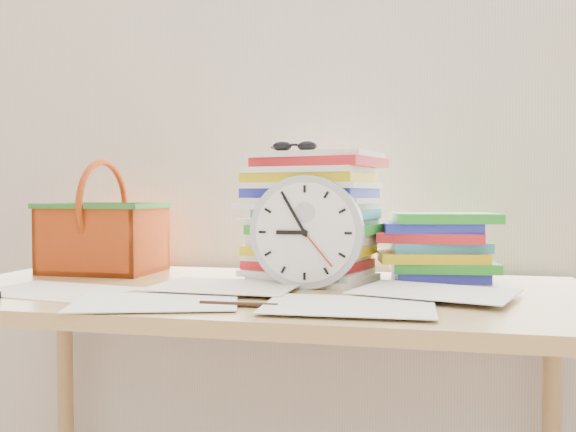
% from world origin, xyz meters
% --- Properties ---
extents(curtain, '(2.40, 0.01, 2.50)m').
position_xyz_m(curtain, '(0.00, 1.98, 1.30)').
color(curtain, silver).
rests_on(curtain, room_shell).
extents(desk, '(1.40, 0.70, 0.75)m').
position_xyz_m(desk, '(0.00, 1.60, 0.68)').
color(desk, tan).
rests_on(desk, ground).
extents(paper_stack, '(0.36, 0.32, 0.30)m').
position_xyz_m(paper_stack, '(0.09, 1.76, 0.90)').
color(paper_stack, white).
rests_on(paper_stack, desk).
extents(clock, '(0.24, 0.05, 0.24)m').
position_xyz_m(clock, '(0.10, 1.63, 0.87)').
color(clock, '#ADB5BD').
rests_on(clock, desk).
extents(sunglasses, '(0.13, 0.11, 0.03)m').
position_xyz_m(sunglasses, '(0.06, 1.72, 1.06)').
color(sunglasses, black).
rests_on(sunglasses, paper_stack).
extents(book_stack, '(0.28, 0.23, 0.16)m').
position_xyz_m(book_stack, '(0.38, 1.83, 0.83)').
color(book_stack, white).
rests_on(book_stack, desk).
extents(basket, '(0.29, 0.22, 0.29)m').
position_xyz_m(basket, '(-0.46, 1.79, 0.89)').
color(basket, '#BF4712').
rests_on(basket, desk).
extents(pen, '(0.15, 0.01, 0.01)m').
position_xyz_m(pen, '(0.03, 1.37, 0.75)').
color(pen, black).
rests_on(pen, desk).
extents(scattered_papers, '(1.26, 0.42, 0.02)m').
position_xyz_m(scattered_papers, '(0.00, 1.60, 0.76)').
color(scattered_papers, white).
rests_on(scattered_papers, desk).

